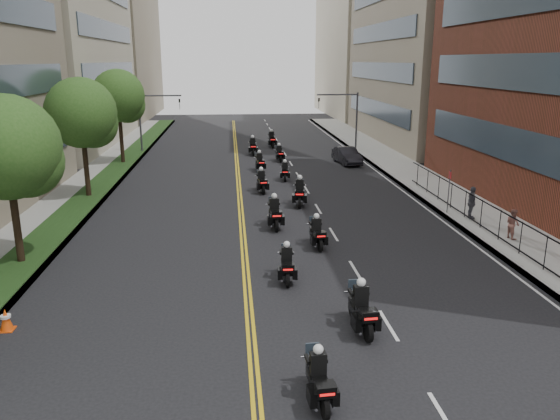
# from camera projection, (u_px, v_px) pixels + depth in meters

# --- Properties ---
(sidewalk_right) EXTENTS (4.00, 90.00, 0.15)m
(sidewalk_right) POSITION_uv_depth(u_px,v_px,m) (431.00, 186.00, 38.37)
(sidewalk_right) COLOR gray
(sidewalk_right) RESTS_ON ground
(sidewalk_left) EXTENTS (4.00, 90.00, 0.15)m
(sidewalk_left) POSITION_uv_depth(u_px,v_px,m) (80.00, 194.00, 36.26)
(sidewalk_left) COLOR gray
(sidewalk_left) RESTS_ON ground
(grass_strip) EXTENTS (2.00, 90.00, 0.04)m
(grass_strip) POSITION_uv_depth(u_px,v_px,m) (93.00, 192.00, 36.31)
(grass_strip) COLOR #193513
(grass_strip) RESTS_ON sidewalk_left
(building_right_far) EXTENTS (15.00, 28.00, 26.00)m
(building_right_far) POSITION_uv_depth(u_px,v_px,m) (376.00, 32.00, 86.65)
(building_right_far) COLOR #AAA389
(building_right_far) RESTS_ON ground
(building_left_far) EXTENTS (16.00, 28.00, 26.00)m
(building_left_far) POSITION_uv_depth(u_px,v_px,m) (95.00, 30.00, 82.84)
(building_left_far) COLOR #7E715C
(building_left_far) RESTS_ON ground
(iron_fence) EXTENTS (0.05, 28.00, 1.50)m
(iron_fence) POSITION_uv_depth(u_px,v_px,m) (510.00, 231.00, 25.58)
(iron_fence) COLOR black
(iron_fence) RESTS_ON sidewalk_right
(street_trees) EXTENTS (4.40, 38.40, 7.98)m
(street_trees) POSITION_uv_depth(u_px,v_px,m) (58.00, 129.00, 28.86)
(street_trees) COLOR #332316
(street_trees) RESTS_ON ground
(traffic_signal_right) EXTENTS (4.09, 0.20, 5.60)m
(traffic_signal_right) POSITION_uv_depth(u_px,v_px,m) (347.00, 112.00, 53.51)
(traffic_signal_right) COLOR #3F3F44
(traffic_signal_right) RESTS_ON ground
(traffic_signal_left) EXTENTS (4.09, 0.20, 5.60)m
(traffic_signal_left) POSITION_uv_depth(u_px,v_px,m) (150.00, 114.00, 51.84)
(traffic_signal_left) COLOR #3F3F44
(traffic_signal_left) RESTS_ON ground
(motorcycle_0) EXTENTS (0.56, 2.16, 1.60)m
(motorcycle_0) POSITION_uv_depth(u_px,v_px,m) (319.00, 380.00, 14.13)
(motorcycle_0) COLOR black
(motorcycle_0) RESTS_ON ground
(motorcycle_1) EXTENTS (0.61, 2.44, 1.80)m
(motorcycle_1) POSITION_uv_depth(u_px,v_px,m) (361.00, 310.00, 17.90)
(motorcycle_1) COLOR black
(motorcycle_1) RESTS_ON ground
(motorcycle_2) EXTENTS (0.54, 2.21, 1.63)m
(motorcycle_2) POSITION_uv_depth(u_px,v_px,m) (287.00, 265.00, 22.01)
(motorcycle_2) COLOR black
(motorcycle_2) RESTS_ON ground
(motorcycle_3) EXTENTS (0.57, 2.22, 1.63)m
(motorcycle_3) POSITION_uv_depth(u_px,v_px,m) (317.00, 234.00, 25.98)
(motorcycle_3) COLOR black
(motorcycle_3) RESTS_ON ground
(motorcycle_4) EXTENTS (0.59, 2.51, 1.85)m
(motorcycle_4) POSITION_uv_depth(u_px,v_px,m) (275.00, 214.00, 28.99)
(motorcycle_4) COLOR black
(motorcycle_4) RESTS_ON ground
(motorcycle_5) EXTENTS (0.77, 2.54, 1.88)m
(motorcycle_5) POSITION_uv_depth(u_px,v_px,m) (300.00, 194.00, 33.45)
(motorcycle_5) COLOR black
(motorcycle_5) RESTS_ON ground
(motorcycle_6) EXTENTS (0.63, 2.32, 1.71)m
(motorcycle_6) POSITION_uv_depth(u_px,v_px,m) (262.00, 182.00, 36.78)
(motorcycle_6) COLOR black
(motorcycle_6) RESTS_ON ground
(motorcycle_7) EXTENTS (0.55, 2.09, 1.54)m
(motorcycle_7) POSITION_uv_depth(u_px,v_px,m) (285.00, 172.00, 40.52)
(motorcycle_7) COLOR black
(motorcycle_7) RESTS_ON ground
(motorcycle_8) EXTENTS (0.66, 2.28, 1.68)m
(motorcycle_8) POSITION_uv_depth(u_px,v_px,m) (260.00, 163.00, 43.83)
(motorcycle_8) COLOR black
(motorcycle_8) RESTS_ON ground
(motorcycle_9) EXTENTS (0.58, 2.17, 1.60)m
(motorcycle_9) POSITION_uv_depth(u_px,v_px,m) (279.00, 154.00, 48.15)
(motorcycle_9) COLOR black
(motorcycle_9) RESTS_ON ground
(motorcycle_10) EXTENTS (0.58, 2.51, 1.85)m
(motorcycle_10) POSITION_uv_depth(u_px,v_px,m) (253.00, 147.00, 51.34)
(motorcycle_10) COLOR black
(motorcycle_10) RESTS_ON ground
(motorcycle_11) EXTENTS (0.61, 2.50, 1.85)m
(motorcycle_11) POSITION_uv_depth(u_px,v_px,m) (272.00, 140.00, 55.81)
(motorcycle_11) COLOR black
(motorcycle_11) RESTS_ON ground
(parked_sedan) EXTENTS (2.02, 4.44, 1.41)m
(parked_sedan) POSITION_uv_depth(u_px,v_px,m) (347.00, 156.00, 46.93)
(parked_sedan) COLOR black
(parked_sedan) RESTS_ON ground
(pedestrian_b) EXTENTS (0.68, 0.81, 1.49)m
(pedestrian_b) POSITION_uv_depth(u_px,v_px,m) (513.00, 224.00, 26.73)
(pedestrian_b) COLOR #8E584D
(pedestrian_b) RESTS_ON sidewalk_right
(pedestrian_c) EXTENTS (0.59, 1.12, 1.82)m
(pedestrian_c) POSITION_uv_depth(u_px,v_px,m) (472.00, 203.00, 30.01)
(pedestrian_c) COLOR #43434B
(pedestrian_c) RESTS_ON sidewalk_right
(traffic_cone) EXTENTS (0.46, 0.46, 0.77)m
(traffic_cone) POSITION_uv_depth(u_px,v_px,m) (6.00, 320.00, 17.99)
(traffic_cone) COLOR #EF4B0C
(traffic_cone) RESTS_ON ground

